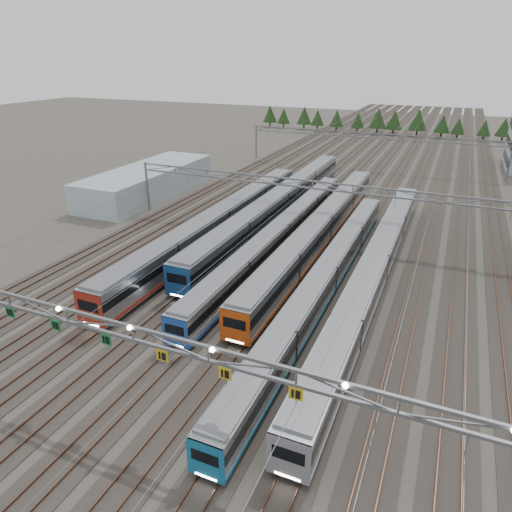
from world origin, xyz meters
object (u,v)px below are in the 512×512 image
at_px(gantry_far, 372,140).
at_px(gantry_mid, 312,191).
at_px(train_a, 220,223).
at_px(train_c, 280,234).
at_px(gantry_near, 132,337).
at_px(train_b, 279,204).
at_px(train_d, 321,228).
at_px(west_shed, 148,181).
at_px(train_e, 325,278).
at_px(train_f, 375,267).

bearing_deg(gantry_far, gantry_mid, -90.00).
relative_size(train_a, gantry_far, 0.93).
distance_m(train_c, gantry_far, 51.66).
height_order(train_c, gantry_near, gantry_near).
bearing_deg(train_b, train_a, -111.56).
bearing_deg(train_a, train_d, 16.33).
bearing_deg(gantry_near, train_d, 86.49).
bearing_deg(gantry_near, train_a, 108.48).
relative_size(train_a, train_b, 0.88).
height_order(gantry_mid, gantry_far, same).
height_order(gantry_near, west_shed, gantry_near).
distance_m(train_a, gantry_near, 35.67).
distance_m(gantry_far, west_shed, 50.39).
relative_size(train_e, west_shed, 1.76).
xyz_separation_m(train_e, west_shed, (-40.24, 24.25, 0.57)).
distance_m(train_b, west_shed, 26.88).
xyz_separation_m(train_d, gantry_near, (-2.30, -37.48, 4.91)).
bearing_deg(west_shed, train_b, -5.87).
distance_m(train_d, west_shed, 37.16).
bearing_deg(train_d, train_b, 140.44).
distance_m(train_b, train_d, 11.67).
distance_m(train_e, train_f, 6.39).
xyz_separation_m(train_e, train_f, (4.50, 4.53, 0.19)).
bearing_deg(train_b, train_f, -43.31).
bearing_deg(gantry_mid, gantry_near, -90.07).
xyz_separation_m(train_a, gantry_near, (11.20, -33.52, 4.78)).
height_order(gantry_near, gantry_far, gantry_near).
bearing_deg(train_d, train_e, -72.26).
distance_m(train_a, train_e, 20.65).
relative_size(train_b, gantry_far, 1.05).
bearing_deg(west_shed, train_c, -24.08).
bearing_deg(train_a, gantry_mid, 30.37).
distance_m(train_b, train_c, 12.09).
bearing_deg(train_a, train_c, 1.13).
xyz_separation_m(gantry_mid, west_shed, (-33.49, 7.55, -3.93)).
height_order(train_a, gantry_mid, gantry_mid).
height_order(train_a, train_f, train_a).
relative_size(gantry_far, west_shed, 1.88).
xyz_separation_m(train_e, gantry_mid, (-6.75, 16.71, 4.49)).
distance_m(train_a, train_f, 23.18).
distance_m(train_c, train_d, 5.88).
distance_m(gantry_near, west_shed, 58.41).
height_order(train_e, train_f, train_f).
bearing_deg(west_shed, train_a, -32.45).
bearing_deg(gantry_far, train_e, -83.76).
height_order(train_d, west_shed, west_shed).
bearing_deg(train_f, train_e, -134.79).
height_order(train_d, train_e, train_d).
distance_m(train_a, train_b, 12.25).
relative_size(train_f, gantry_far, 1.03).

